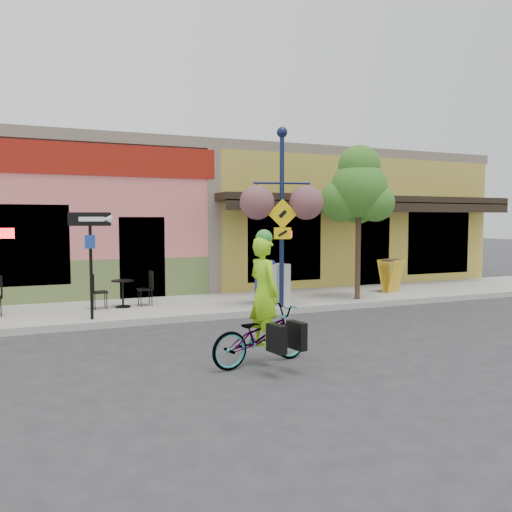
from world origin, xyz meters
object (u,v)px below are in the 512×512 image
(lamp_post, at_px, (282,218))
(newspaper_box_blue, at_px, (265,282))
(one_way_sign, at_px, (91,266))
(bicycle, at_px, (261,335))
(newspaper_box_grey, at_px, (278,284))
(building, at_px, (207,219))
(cyclist_rider, at_px, (264,309))
(street_tree, at_px, (358,222))

(lamp_post, bearing_deg, newspaper_box_blue, 121.44)
(one_way_sign, bearing_deg, bicycle, -48.20)
(bicycle, xyz_separation_m, newspaper_box_grey, (2.17, 4.09, 0.20))
(lamp_post, height_order, newspaper_box_blue, lamp_post)
(building, bearing_deg, bicycle, -102.21)
(lamp_post, relative_size, one_way_sign, 1.91)
(cyclist_rider, distance_m, one_way_sign, 4.48)
(bicycle, xyz_separation_m, street_tree, (4.45, 4.07, 1.73))
(building, distance_m, lamp_post, 6.82)
(lamp_post, distance_m, one_way_sign, 4.41)
(one_way_sign, bearing_deg, cyclist_rider, -47.65)
(bicycle, distance_m, lamp_post, 4.63)
(bicycle, distance_m, newspaper_box_blue, 4.73)
(newspaper_box_blue, height_order, newspaper_box_grey, newspaper_box_blue)
(building, bearing_deg, newspaper_box_grey, -90.97)
(cyclist_rider, relative_size, street_tree, 0.42)
(cyclist_rider, height_order, newspaper_box_blue, cyclist_rider)
(cyclist_rider, relative_size, one_way_sign, 0.77)
(cyclist_rider, xyz_separation_m, one_way_sign, (-2.25, 3.85, 0.41))
(building, xyz_separation_m, one_way_sign, (-4.48, -6.67, -0.99))
(newspaper_box_blue, xyz_separation_m, street_tree, (2.54, -0.25, 1.49))
(one_way_sign, bearing_deg, newspaper_box_grey, 15.20)
(cyclist_rider, distance_m, newspaper_box_blue, 4.70)
(street_tree, bearing_deg, newspaper_box_blue, 174.46)
(one_way_sign, distance_m, newspaper_box_grey, 4.42)
(cyclist_rider, xyz_separation_m, newspaper_box_grey, (2.12, 4.09, -0.21))
(building, distance_m, bicycle, 10.92)
(lamp_post, bearing_deg, one_way_sign, -166.44)
(bicycle, distance_m, one_way_sign, 4.51)
(bicycle, xyz_separation_m, lamp_post, (2.09, 3.71, 1.82))
(newspaper_box_grey, bearing_deg, bicycle, -135.68)
(bicycle, distance_m, newspaper_box_grey, 4.64)
(bicycle, relative_size, newspaper_box_grey, 1.72)
(bicycle, xyz_separation_m, cyclist_rider, (0.05, 0.00, 0.41))
(bicycle, relative_size, cyclist_rider, 1.00)
(building, bearing_deg, one_way_sign, -123.86)
(cyclist_rider, height_order, newspaper_box_grey, cyclist_rider)
(newspaper_box_blue, bearing_deg, lamp_post, -54.67)
(bicycle, bearing_deg, cyclist_rider, -101.70)
(newspaper_box_grey, xyz_separation_m, street_tree, (2.29, -0.02, 1.53))
(street_tree, bearing_deg, bicycle, -137.59)
(building, height_order, lamp_post, building)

